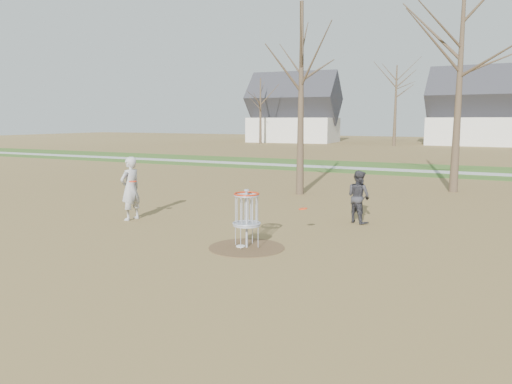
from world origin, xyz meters
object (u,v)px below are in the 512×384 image
disc_golf_basket (247,210)px  player_throwing (359,197)px  disc_grounded (241,246)px  player_standing (130,188)px

disc_golf_basket → player_throwing: bearing=68.4°
player_throwing → disc_golf_basket: (-1.59, -4.01, 0.15)m
player_throwing → disc_grounded: (-1.75, -4.02, -0.75)m
disc_grounded → disc_golf_basket: disc_golf_basket is taller
player_throwing → disc_grounded: size_ratio=6.99×
player_standing → disc_grounded: (4.48, -1.40, -0.93)m
player_throwing → disc_golf_basket: 4.31m
disc_golf_basket → disc_grounded: bearing=-176.2°
player_standing → disc_grounded: player_standing is taller
player_throwing → disc_golf_basket: size_ratio=1.14×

